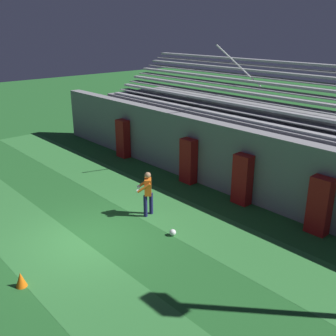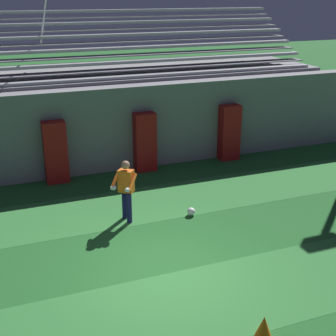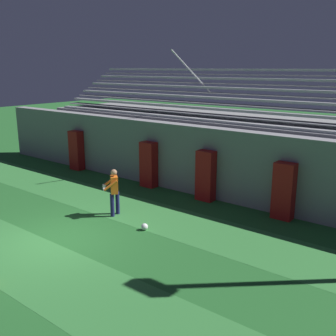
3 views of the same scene
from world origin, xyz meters
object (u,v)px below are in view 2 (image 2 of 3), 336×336
at_px(soccer_ball, 191,212).
at_px(traffic_cone, 264,327).
at_px(padding_pillar_gate_left, 56,152).
at_px(padding_pillar_gate_right, 145,142).
at_px(padding_pillar_far_right, 229,133).
at_px(goalkeeper, 126,187).

distance_m(soccer_ball, traffic_cone, 4.86).
xyz_separation_m(soccer_ball, traffic_cone, (-0.70, -4.81, 0.10)).
distance_m(padding_pillar_gate_left, padding_pillar_gate_right, 2.93).
bearing_deg(padding_pillar_gate_right, traffic_cone, -94.17).
distance_m(padding_pillar_far_right, goalkeeper, 5.83).
height_order(padding_pillar_gate_right, traffic_cone, padding_pillar_gate_right).
bearing_deg(goalkeeper, padding_pillar_gate_left, 111.31).
height_order(padding_pillar_gate_left, padding_pillar_far_right, same).
xyz_separation_m(padding_pillar_gate_right, traffic_cone, (-0.62, -8.51, -0.78)).
distance_m(padding_pillar_gate_left, traffic_cone, 8.85).
relative_size(soccer_ball, traffic_cone, 0.52).
bearing_deg(soccer_ball, padding_pillar_gate_left, 129.20).
height_order(goalkeeper, traffic_cone, goalkeeper).
bearing_deg(goalkeeper, padding_pillar_far_right, 35.16).
relative_size(padding_pillar_gate_left, goalkeeper, 1.18).
xyz_separation_m(padding_pillar_gate_left, traffic_cone, (2.31, -8.51, -0.78)).
height_order(goalkeeper, soccer_ball, goalkeeper).
xyz_separation_m(padding_pillar_gate_left, soccer_ball, (3.02, -3.70, -0.88)).
distance_m(goalkeeper, soccer_ball, 1.93).
bearing_deg(traffic_cone, padding_pillar_far_right, 66.10).
bearing_deg(padding_pillar_far_right, soccer_ball, -129.64).
relative_size(padding_pillar_gate_left, padding_pillar_gate_right, 1.00).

